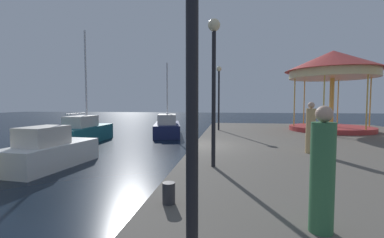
{
  "coord_description": "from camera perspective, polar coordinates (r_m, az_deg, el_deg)",
  "views": [
    {
      "loc": [
        1.58,
        -11.49,
        2.69
      ],
      "look_at": [
        -0.69,
        4.26,
        1.69
      ],
      "focal_mm": 24.26,
      "sensor_mm": 36.0,
      "label": 1
    }
  ],
  "objects": [
    {
      "name": "motorboat_white",
      "position": [
        12.42,
        -28.81,
        -6.28
      ],
      "size": [
        2.18,
        4.25,
        1.73
      ],
      "color": "white",
      "rests_on": "ground"
    },
    {
      "name": "ground_plane",
      "position": [
        11.91,
        0.37,
        -9.48
      ],
      "size": [
        120.0,
        120.0,
        0.0
      ],
      "primitive_type": "plane",
      "color": "black"
    },
    {
      "name": "bollard_south",
      "position": [
        5.07,
        -5.13,
        -15.92
      ],
      "size": [
        0.24,
        0.24,
        0.4
      ],
      "primitive_type": "cylinder",
      "color": "#2D2D33",
      "rests_on": "quay_dock"
    },
    {
      "name": "person_far_corner",
      "position": [
        10.67,
        24.61,
        -2.05
      ],
      "size": [
        0.34,
        0.34,
        1.92
      ],
      "color": "tan",
      "rests_on": "quay_dock"
    },
    {
      "name": "lamp_post_far_end",
      "position": [
        18.02,
        5.93,
        7.08
      ],
      "size": [
        0.36,
        0.36,
        4.39
      ],
      "color": "black",
      "rests_on": "quay_dock"
    },
    {
      "name": "carousel",
      "position": [
        19.97,
        28.51,
        9.15
      ],
      "size": [
        6.1,
        6.1,
        5.37
      ],
      "color": "#B23333",
      "rests_on": "quay_dock"
    },
    {
      "name": "person_near_carousel",
      "position": [
        4.28,
        26.72,
        -10.61
      ],
      "size": [
        0.34,
        0.34,
        1.85
      ],
      "color": "#387247",
      "rests_on": "quay_dock"
    },
    {
      "name": "lamp_post_mid_promenade",
      "position": [
        7.69,
        4.81,
        11.43
      ],
      "size": [
        0.36,
        0.36,
        4.3
      ],
      "color": "black",
      "rests_on": "quay_dock"
    },
    {
      "name": "sailboat_navy",
      "position": [
        21.65,
        -5.47,
        -1.75
      ],
      "size": [
        3.24,
        6.24,
        6.08
      ],
      "color": "#19214C",
      "rests_on": "ground"
    },
    {
      "name": "quay_dock",
      "position": [
        12.82,
        32.31,
        -7.26
      ],
      "size": [
        13.59,
        25.91,
        0.8
      ],
      "primitive_type": "cube",
      "color": "#5B564F",
      "rests_on": "ground"
    },
    {
      "name": "sailboat_teal",
      "position": [
        18.99,
        -22.77,
        -2.63
      ],
      "size": [
        2.03,
        5.56,
        7.6
      ],
      "color": "#19606B",
      "rests_on": "ground"
    }
  ]
}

